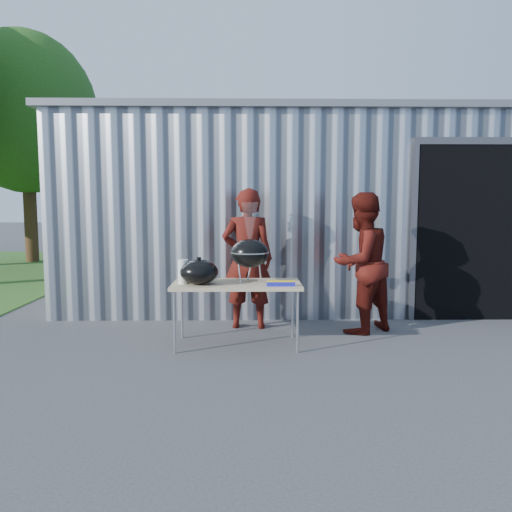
{
  "coord_description": "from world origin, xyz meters",
  "views": [
    {
      "loc": [
        -0.3,
        -5.36,
        1.67
      ],
      "look_at": [
        -0.2,
        0.58,
        1.05
      ],
      "focal_mm": 35.0,
      "sensor_mm": 36.0,
      "label": 1
    }
  ],
  "objects_px": {
    "person_bystander": "(361,263)",
    "kettle_grill": "(250,247)",
    "folding_table": "(237,286)",
    "person_cook": "(247,259)"
  },
  "relations": [
    {
      "from": "person_bystander",
      "to": "kettle_grill",
      "type": "bearing_deg",
      "value": -14.44
    },
    {
      "from": "folding_table",
      "to": "person_cook",
      "type": "bearing_deg",
      "value": 81.64
    },
    {
      "from": "folding_table",
      "to": "kettle_grill",
      "type": "distance_m",
      "value": 0.49
    },
    {
      "from": "person_bystander",
      "to": "person_cook",
      "type": "bearing_deg",
      "value": -44.6
    },
    {
      "from": "folding_table",
      "to": "person_bystander",
      "type": "bearing_deg",
      "value": 20.56
    },
    {
      "from": "person_cook",
      "to": "person_bystander",
      "type": "bearing_deg",
      "value": 172.96
    },
    {
      "from": "person_cook",
      "to": "folding_table",
      "type": "bearing_deg",
      "value": 84.48
    },
    {
      "from": "kettle_grill",
      "to": "person_cook",
      "type": "distance_m",
      "value": 0.82
    },
    {
      "from": "person_cook",
      "to": "person_bystander",
      "type": "xyz_separation_m",
      "value": [
        1.47,
        -0.26,
        -0.03
      ]
    },
    {
      "from": "kettle_grill",
      "to": "person_bystander",
      "type": "distance_m",
      "value": 1.56
    }
  ]
}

